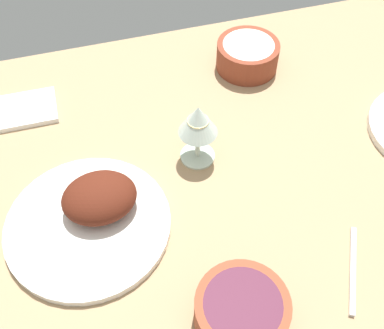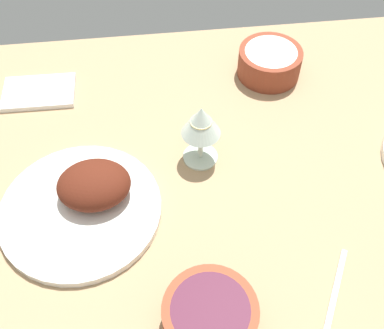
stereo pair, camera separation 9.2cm
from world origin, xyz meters
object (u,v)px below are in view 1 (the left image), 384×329
(wine_glass, at_px, (198,123))
(spoon_loose, at_px, (353,269))
(plate_far_side, at_px, (93,214))
(bowl_onions, at_px, (242,311))
(folded_napkin, at_px, (20,111))
(bowl_cream, at_px, (248,55))

(wine_glass, relative_size, spoon_loose, 0.85)
(plate_far_side, height_order, bowl_onions, plate_far_side)
(spoon_loose, bearing_deg, folded_napkin, 72.79)
(bowl_cream, distance_m, spoon_loose, 0.55)
(plate_far_side, relative_size, folded_napkin, 1.87)
(bowl_onions, relative_size, spoon_loose, 0.89)
(plate_far_side, bearing_deg, bowl_cream, 38.28)
(bowl_cream, distance_m, folded_napkin, 0.53)
(folded_napkin, bearing_deg, plate_far_side, -70.32)
(bowl_cream, relative_size, wine_glass, 1.03)
(plate_far_side, xyz_separation_m, bowl_cream, (0.41, 0.33, 0.01))
(plate_far_side, distance_m, spoon_loose, 0.46)
(bowl_onions, height_order, folded_napkin, bowl_onions)
(bowl_cream, height_order, bowl_onions, bowl_cream)
(plate_far_side, bearing_deg, wine_glass, 22.60)
(plate_far_side, relative_size, wine_glass, 2.12)
(wine_glass, height_order, folded_napkin, wine_glass)
(wine_glass, xyz_separation_m, spoon_loose, (0.18, -0.31, -0.10))
(wine_glass, xyz_separation_m, folded_napkin, (-0.34, 0.23, -0.09))
(folded_napkin, bearing_deg, bowl_cream, 0.76)
(spoon_loose, bearing_deg, plate_far_side, 90.41)
(folded_napkin, xyz_separation_m, spoon_loose, (0.52, -0.54, -0.00))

